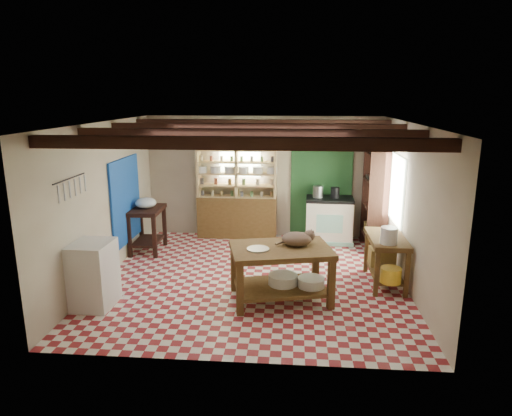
# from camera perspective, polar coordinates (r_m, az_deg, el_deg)

# --- Properties ---
(floor) EXTENTS (5.00, 5.00, 0.02)m
(floor) POSITION_cam_1_polar(r_m,az_deg,el_deg) (7.83, -0.41, -8.86)
(floor) COLOR maroon
(floor) RESTS_ON ground
(ceiling) EXTENTS (5.00, 5.00, 0.02)m
(ceiling) POSITION_cam_1_polar(r_m,az_deg,el_deg) (7.23, -0.45, 10.58)
(ceiling) COLOR #4E4E54
(ceiling) RESTS_ON wall_back
(wall_back) EXTENTS (5.00, 0.04, 2.60)m
(wall_back) POSITION_cam_1_polar(r_m,az_deg,el_deg) (9.86, 0.89, 3.88)
(wall_back) COLOR #BEB199
(wall_back) RESTS_ON floor
(wall_front) EXTENTS (5.00, 0.04, 2.60)m
(wall_front) POSITION_cam_1_polar(r_m,az_deg,el_deg) (5.04, -3.03, -6.11)
(wall_front) COLOR #BEB199
(wall_front) RESTS_ON floor
(wall_left) EXTENTS (0.04, 5.00, 2.60)m
(wall_left) POSITION_cam_1_polar(r_m,az_deg,el_deg) (8.04, -18.48, 0.82)
(wall_left) COLOR #BEB199
(wall_left) RESTS_ON floor
(wall_right) EXTENTS (0.04, 5.00, 2.60)m
(wall_right) POSITION_cam_1_polar(r_m,az_deg,el_deg) (7.62, 18.65, 0.11)
(wall_right) COLOR #BEB199
(wall_right) RESTS_ON floor
(ceiling_beams) EXTENTS (5.00, 3.80, 0.15)m
(ceiling_beams) POSITION_cam_1_polar(r_m,az_deg,el_deg) (7.24, -0.45, 9.63)
(ceiling_beams) COLOR black
(ceiling_beams) RESTS_ON ceiling
(blue_wall_patch) EXTENTS (0.04, 1.40, 1.60)m
(blue_wall_patch) POSITION_cam_1_polar(r_m,az_deg,el_deg) (8.88, -15.96, 0.89)
(blue_wall_patch) COLOR #164AAB
(blue_wall_patch) RESTS_ON wall_left
(green_wall_patch) EXTENTS (1.30, 0.04, 2.30)m
(green_wall_patch) POSITION_cam_1_polar(r_m,az_deg,el_deg) (9.84, 8.18, 3.42)
(green_wall_patch) COLOR #1D4A21
(green_wall_patch) RESTS_ON wall_back
(window_back) EXTENTS (0.90, 0.02, 0.80)m
(window_back) POSITION_cam_1_polar(r_m,az_deg,el_deg) (9.82, -2.03, 6.20)
(window_back) COLOR beige
(window_back) RESTS_ON wall_back
(window_right) EXTENTS (0.02, 1.30, 1.20)m
(window_right) POSITION_cam_1_polar(r_m,az_deg,el_deg) (8.54, 17.03, 2.37)
(window_right) COLOR beige
(window_right) RESTS_ON wall_right
(utensil_rail) EXTENTS (0.06, 0.90, 0.28)m
(utensil_rail) POSITION_cam_1_polar(r_m,az_deg,el_deg) (6.85, -22.20, 2.44)
(utensil_rail) COLOR black
(utensil_rail) RESTS_ON wall_left
(pot_rack) EXTENTS (0.86, 0.12, 0.36)m
(pot_rack) POSITION_cam_1_polar(r_m,az_deg,el_deg) (9.29, 8.52, 8.59)
(pot_rack) COLOR black
(pot_rack) RESTS_ON ceiling
(shelving_unit) EXTENTS (1.70, 0.34, 2.20)m
(shelving_unit) POSITION_cam_1_polar(r_m,az_deg,el_deg) (9.76, -2.41, 2.57)
(shelving_unit) COLOR tan
(shelving_unit) RESTS_ON floor
(tall_rack) EXTENTS (0.40, 0.86, 2.00)m
(tall_rack) POSITION_cam_1_polar(r_m,az_deg,el_deg) (9.35, 14.66, 0.99)
(tall_rack) COLOR black
(tall_rack) RESTS_ON floor
(work_table) EXTENTS (1.65, 1.28, 0.83)m
(work_table) POSITION_cam_1_polar(r_m,az_deg,el_deg) (6.94, 3.08, -8.18)
(work_table) COLOR brown
(work_table) RESTS_ON floor
(stove) EXTENTS (1.00, 0.70, 0.95)m
(stove) POSITION_cam_1_polar(r_m,az_deg,el_deg) (9.71, 9.12, -1.45)
(stove) COLOR white
(stove) RESTS_ON floor
(prep_table) EXTENTS (0.62, 0.89, 0.88)m
(prep_table) POSITION_cam_1_polar(r_m,az_deg,el_deg) (9.26, -13.42, -2.65)
(prep_table) COLOR black
(prep_table) RESTS_ON floor
(white_cabinet) EXTENTS (0.56, 0.66, 0.97)m
(white_cabinet) POSITION_cam_1_polar(r_m,az_deg,el_deg) (7.11, -19.63, -7.83)
(white_cabinet) COLOR silver
(white_cabinet) RESTS_ON floor
(right_counter) EXTENTS (0.56, 1.13, 0.81)m
(right_counter) POSITION_cam_1_polar(r_m,az_deg,el_deg) (7.78, 15.88, -6.31)
(right_counter) COLOR brown
(right_counter) RESTS_ON floor
(cat) EXTENTS (0.56, 0.50, 0.21)m
(cat) POSITION_cam_1_polar(r_m,az_deg,el_deg) (6.86, 5.11, -3.88)
(cat) COLOR #7E5F49
(cat) RESTS_ON work_table
(steel_tray) EXTENTS (0.39, 0.39, 0.02)m
(steel_tray) POSITION_cam_1_polar(r_m,az_deg,el_deg) (6.68, 0.26, -5.15)
(steel_tray) COLOR #9C9DA4
(steel_tray) RESTS_ON work_table
(basin_large) EXTENTS (0.53, 0.53, 0.15)m
(basin_large) POSITION_cam_1_polar(r_m,az_deg,el_deg) (7.04, 3.39, -8.89)
(basin_large) COLOR silver
(basin_large) RESTS_ON work_table
(basin_small) EXTENTS (0.48, 0.48, 0.14)m
(basin_small) POSITION_cam_1_polar(r_m,az_deg,el_deg) (6.99, 6.90, -9.19)
(basin_small) COLOR silver
(basin_small) RESTS_ON work_table
(kettle_left) EXTENTS (0.22, 0.22, 0.24)m
(kettle_left) POSITION_cam_1_polar(r_m,az_deg,el_deg) (9.56, 7.76, 2.04)
(kettle_left) COLOR #9C9DA4
(kettle_left) RESTS_ON stove
(kettle_right) EXTENTS (0.19, 0.19, 0.22)m
(kettle_right) POSITION_cam_1_polar(r_m,az_deg,el_deg) (9.57, 9.85, 1.92)
(kettle_right) COLOR black
(kettle_right) RESTS_ON stove
(enamel_bowl) EXTENTS (0.42, 0.42, 0.20)m
(enamel_bowl) POSITION_cam_1_polar(r_m,az_deg,el_deg) (9.12, -13.61, 0.62)
(enamel_bowl) COLOR silver
(enamel_bowl) RESTS_ON prep_table
(white_bucket) EXTENTS (0.26, 0.26, 0.26)m
(white_bucket) POSITION_cam_1_polar(r_m,az_deg,el_deg) (7.27, 16.28, -3.32)
(white_bucket) COLOR silver
(white_bucket) RESTS_ON right_counter
(wicker_basket) EXTENTS (0.42, 0.33, 0.29)m
(wicker_basket) POSITION_cam_1_polar(r_m,az_deg,el_deg) (8.07, 15.46, -5.87)
(wicker_basket) COLOR olive
(wicker_basket) RESTS_ON right_counter
(yellow_tub) EXTENTS (0.32, 0.32, 0.23)m
(yellow_tub) POSITION_cam_1_polar(r_m,az_deg,el_deg) (7.39, 16.49, -8.04)
(yellow_tub) COLOR yellow
(yellow_tub) RESTS_ON right_counter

